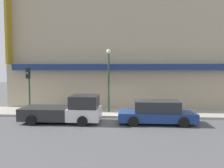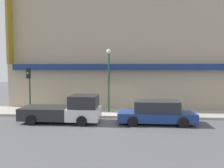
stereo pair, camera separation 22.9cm
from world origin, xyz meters
TOP-DOWN VIEW (x-y plane):
  - ground_plane at (0.00, 0.00)m, footprint 80.00×80.00m
  - sidewalk at (0.00, 1.57)m, footprint 36.00×3.14m
  - building at (-0.01, 4.62)m, footprint 19.80×3.80m
  - pickup_truck at (-3.35, -1.29)m, footprint 5.18×2.25m
  - parked_car at (2.52, -1.29)m, footprint 4.87×1.97m
  - fire_hydrant at (1.46, 0.41)m, footprint 0.17×0.17m
  - street_lamp at (-0.80, 1.58)m, footprint 0.36×0.36m
  - traffic_light at (-6.82, 0.72)m, footprint 0.28×0.42m

SIDE VIEW (x-z plane):
  - ground_plane at x=0.00m, z-range 0.00..0.00m
  - sidewalk at x=0.00m, z-range 0.00..0.17m
  - fire_hydrant at x=1.46m, z-range 0.16..0.77m
  - parked_car at x=2.52m, z-range -0.02..1.46m
  - pickup_truck at x=-3.35m, z-range -0.12..1.67m
  - traffic_light at x=-6.82m, z-range 0.82..4.25m
  - street_lamp at x=-0.80m, z-range 0.83..5.70m
  - building at x=-0.01m, z-range -0.02..11.69m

